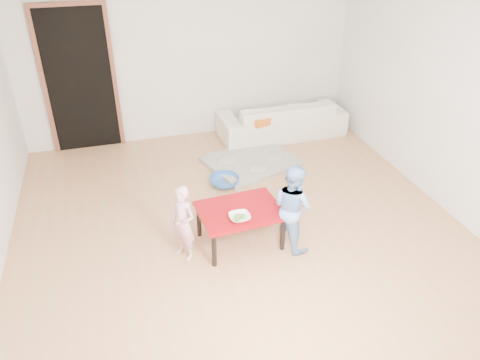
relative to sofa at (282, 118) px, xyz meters
name	(u,v)px	position (x,y,z in m)	size (l,w,h in m)	color
floor	(235,219)	(-1.33, -2.05, -0.29)	(5.00, 5.00, 0.01)	tan
back_wall	(189,53)	(-1.33, 0.45, 1.01)	(5.00, 0.02, 2.60)	white
right_wall	(442,93)	(1.17, -2.05, 1.01)	(0.02, 5.00, 2.60)	white
doorway	(80,81)	(-2.93, 0.43, 0.74)	(1.02, 0.08, 2.11)	brown
sofa	(282,118)	(0.00, 0.00, 0.00)	(1.96, 0.77, 0.57)	white
cushion	(262,118)	(-0.41, -0.22, 0.15)	(0.42, 0.37, 0.11)	orange
red_table	(240,226)	(-1.40, -2.47, -0.07)	(0.86, 0.65, 0.43)	maroon
bowl	(240,217)	(-1.45, -2.65, 0.17)	(0.22, 0.22, 0.05)	white
broccoli	(240,217)	(-1.45, -2.65, 0.17)	(0.12, 0.12, 0.06)	#2D5919
child_pink	(183,223)	(-2.02, -2.54, 0.13)	(0.30, 0.20, 0.83)	#CF5E7D
child_blue	(293,207)	(-0.88, -2.66, 0.20)	(0.47, 0.37, 0.97)	#5682C7
basin	(224,181)	(-1.26, -1.26, -0.22)	(0.39, 0.39, 0.12)	#3063B6
blanket	(252,162)	(-0.74, -0.79, -0.26)	(1.19, 0.99, 0.06)	#9D958B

